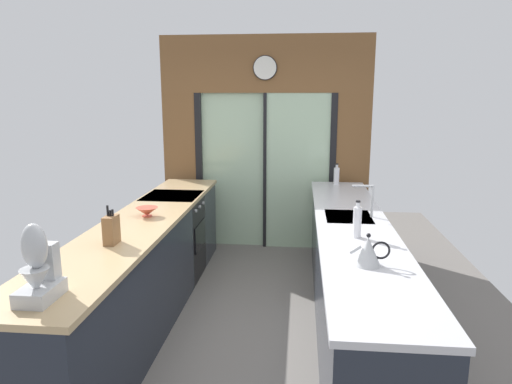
{
  "coord_description": "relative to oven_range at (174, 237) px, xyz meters",
  "views": [
    {
      "loc": [
        0.46,
        -3.46,
        1.98
      ],
      "look_at": [
        0.05,
        0.73,
        1.09
      ],
      "focal_mm": 32.34,
      "sensor_mm": 36.0,
      "label": 1
    }
  ],
  "objects": [
    {
      "name": "oven_range",
      "position": [
        0.0,
        0.0,
        0.0
      ],
      "size": [
        0.6,
        0.6,
        0.92
      ],
      "color": "black",
      "rests_on": "ground_plane"
    },
    {
      "name": "stand_mixer",
      "position": [
        0.02,
        -2.58,
        0.63
      ],
      "size": [
        0.17,
        0.27,
        0.42
      ],
      "color": "#B7BABC",
      "rests_on": "left_counter_run"
    },
    {
      "name": "back_wall_unit",
      "position": [
        0.91,
        1.15,
        1.07
      ],
      "size": [
        2.64,
        0.12,
        2.7
      ],
      "color": "brown",
      "rests_on": "ground_plane"
    },
    {
      "name": "sink_faucet",
      "position": [
        1.97,
        -0.7,
        0.65
      ],
      "size": [
        0.19,
        0.02,
        0.29
      ],
      "color": "#B7BABC",
      "rests_on": "right_counter_run"
    },
    {
      "name": "kettle",
      "position": [
        1.8,
        -1.9,
        0.56
      ],
      "size": [
        0.26,
        0.17,
        0.21
      ],
      "color": "#B7BABC",
      "rests_on": "right_counter_run"
    },
    {
      "name": "right_counter_run",
      "position": [
        1.82,
        -0.95,
        0.01
      ],
      "size": [
        0.62,
        3.8,
        0.92
      ],
      "color": "#1E232D",
      "rests_on": "ground_plane"
    },
    {
      "name": "mixing_bowl",
      "position": [
        0.02,
        -0.87,
        0.51
      ],
      "size": [
        0.19,
        0.19,
        0.08
      ],
      "color": "#BC4C38",
      "rests_on": "left_counter_run"
    },
    {
      "name": "knife_block",
      "position": [
        0.02,
        -1.65,
        0.57
      ],
      "size": [
        0.08,
        0.14,
        0.29
      ],
      "color": "brown",
      "rests_on": "left_counter_run"
    },
    {
      "name": "soap_bottle_far",
      "position": [
        1.8,
        0.81,
        0.57
      ],
      "size": [
        0.07,
        0.07,
        0.25
      ],
      "color": "silver",
      "rests_on": "right_counter_run"
    },
    {
      "name": "left_counter_run",
      "position": [
        -0.0,
        -1.12,
        0.01
      ],
      "size": [
        0.62,
        3.8,
        0.92
      ],
      "color": "#1E232D",
      "rests_on": "ground_plane"
    },
    {
      "name": "soap_bottle_near",
      "position": [
        1.8,
        -1.32,
        0.59
      ],
      "size": [
        0.06,
        0.06,
        0.29
      ],
      "color": "silver",
      "rests_on": "right_counter_run"
    },
    {
      "name": "ground_plane",
      "position": [
        0.91,
        -0.65,
        -0.47
      ],
      "size": [
        5.04,
        7.6,
        0.02
      ],
      "primitive_type": "cube",
      "color": "slate"
    }
  ]
}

